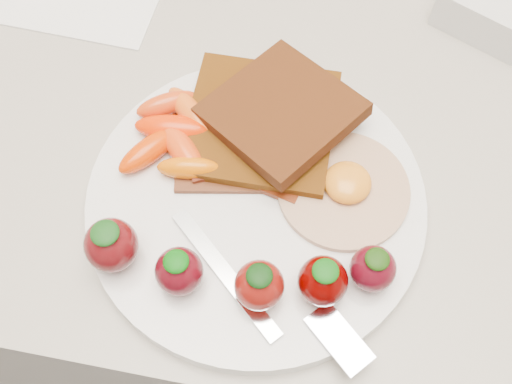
# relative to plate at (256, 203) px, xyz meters

# --- Properties ---
(counter) EXTENTS (2.00, 0.60, 0.90)m
(counter) POSITION_rel_plate_xyz_m (0.03, 0.15, -0.46)
(counter) COLOR gray
(counter) RESTS_ON ground
(plate) EXTENTS (0.27, 0.27, 0.02)m
(plate) POSITION_rel_plate_xyz_m (0.00, 0.00, 0.00)
(plate) COLOR white
(plate) RESTS_ON counter
(toast_lower) EXTENTS (0.12, 0.12, 0.01)m
(toast_lower) POSITION_rel_plate_xyz_m (-0.01, 0.06, 0.02)
(toast_lower) COLOR #4A2305
(toast_lower) RESTS_ON plate
(toast_upper) EXTENTS (0.15, 0.14, 0.02)m
(toast_upper) POSITION_rel_plate_xyz_m (0.01, 0.07, 0.03)
(toast_upper) COLOR black
(toast_upper) RESTS_ON toast_lower
(fried_egg) EXTENTS (0.13, 0.13, 0.02)m
(fried_egg) POSITION_rel_plate_xyz_m (0.07, 0.02, 0.01)
(fried_egg) COLOR beige
(fried_egg) RESTS_ON plate
(bacon_strips) EXTENTS (0.10, 0.06, 0.01)m
(bacon_strips) POSITION_rel_plate_xyz_m (-0.02, 0.02, 0.01)
(bacon_strips) COLOR black
(bacon_strips) RESTS_ON plate
(baby_carrots) EXTENTS (0.09, 0.10, 0.02)m
(baby_carrots) POSITION_rel_plate_xyz_m (-0.08, 0.04, 0.02)
(baby_carrots) COLOR #E82C00
(baby_carrots) RESTS_ON plate
(strawberries) EXTENTS (0.23, 0.06, 0.05)m
(strawberries) POSITION_rel_plate_xyz_m (-0.00, -0.07, 0.03)
(strawberries) COLOR #500A0E
(strawberries) RESTS_ON plate
(fork) EXTENTS (0.17, 0.10, 0.00)m
(fork) POSITION_rel_plate_xyz_m (0.03, -0.08, 0.01)
(fork) COLOR silver
(fork) RESTS_ON plate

